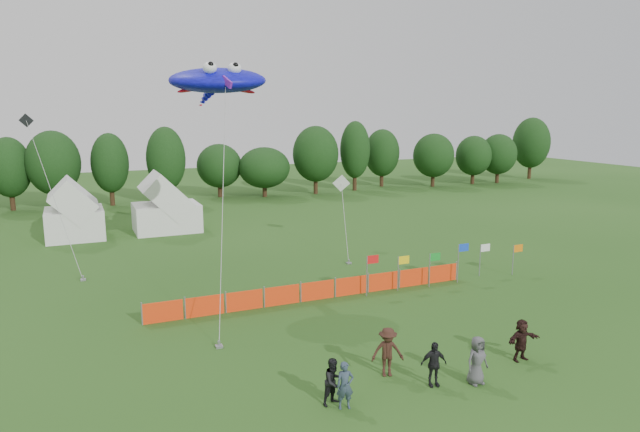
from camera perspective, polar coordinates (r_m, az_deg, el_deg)
name	(u,v)px	position (r m, az deg, el deg)	size (l,w,h in m)	color
ground	(384,379)	(22.34, 6.44, -15.93)	(160.00, 160.00, 0.00)	#234C16
treeline	(189,163)	(63.49, -12.95, 5.20)	(104.57, 8.78, 8.36)	#382314
tent_left	(74,214)	(48.13, -23.37, 0.17)	(4.30, 4.30, 3.80)	white
tent_right	(166,209)	(48.57, -15.13, 0.72)	(5.26, 4.21, 3.71)	white
barrier_fence	(317,291)	(30.42, -0.26, -7.47)	(17.90, 0.06, 1.00)	#F5370D
flag_row	(445,261)	(33.57, 12.35, -4.39)	(10.73, 0.67, 2.28)	gray
spectator_a	(345,385)	(20.01, 2.52, -16.57)	(0.60, 0.39, 1.64)	#2E3D4D
spectator_b	(334,381)	(20.25, 1.37, -16.21)	(0.80, 0.63, 1.65)	black
spectator_c	(388,352)	(22.24, 6.77, -13.34)	(1.23, 0.71, 1.91)	#341C14
spectator_d	(434,364)	(21.82, 11.29, -14.30)	(0.99, 0.41, 1.69)	black
spectator_e	(477,360)	(22.29, 15.42, -13.74)	(0.89, 0.58, 1.82)	#49484D
spectator_f	(521,340)	(24.72, 19.50, -11.61)	(1.59, 0.51, 1.72)	black
stingray_kite	(216,81)	(32.74, -10.32, 13.12)	(6.26, 16.03, 12.44)	#110FE1
small_kite_white	(343,201)	(40.79, 2.31, 1.51)	(2.78, 5.60, 5.23)	silver
small_kite_dark	(46,177)	(40.20, -25.69, 3.55)	(3.27, 7.96, 9.68)	black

